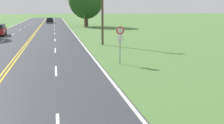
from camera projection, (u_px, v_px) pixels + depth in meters
name	position (u px, v px, depth m)	size (l,w,h in m)	color
traffic_sign	(120.00, 36.00, 19.58)	(0.60, 0.10, 2.68)	gray
utility_pole_midground	(102.00, 6.00, 29.61)	(1.80, 0.24, 7.97)	brown
utility_pole_far	(84.00, 2.00, 57.87)	(1.80, 0.24, 9.99)	brown
car_black_sedan_mid_near	(50.00, 20.00, 75.34)	(1.84, 4.73, 1.42)	black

